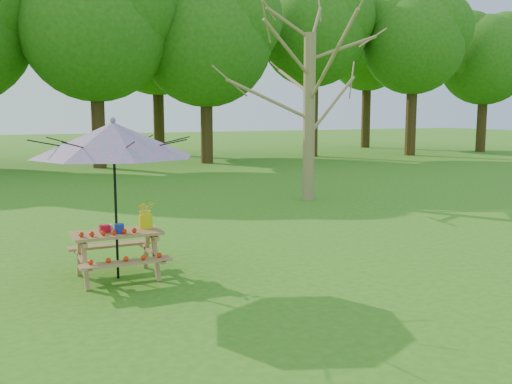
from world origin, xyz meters
name	(u,v)px	position (x,y,z in m)	size (l,w,h in m)	color
picnic_table	(118,256)	(-0.03, 4.08, 0.33)	(1.20, 1.32, 0.67)	#A47B4A
patio_umbrella	(113,140)	(-0.03, 4.08, 1.95)	(2.27, 2.27, 2.25)	black
produce_bins	(112,228)	(-0.10, 4.09, 0.72)	(0.30, 0.45, 0.13)	red
tomatoes_row	(108,233)	(-0.18, 3.90, 0.71)	(0.77, 0.13, 0.07)	red
flower_bucket	(146,213)	(0.40, 4.16, 0.89)	(0.29, 0.26, 0.42)	yellow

